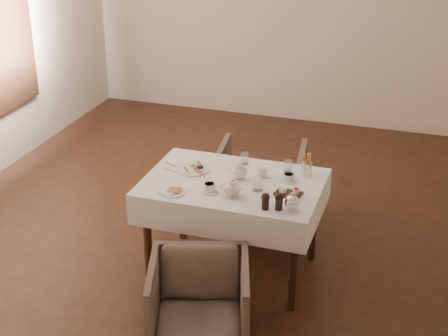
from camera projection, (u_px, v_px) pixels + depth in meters
name	position (u px, v px, depth m)	size (l,w,h in m)	color
table	(233.00, 196.00, 4.99)	(1.28, 0.88, 0.75)	black
armchair_near	(199.00, 303.00, 4.38)	(0.63, 0.65, 0.59)	#4D4339
armchair_far	(260.00, 185.00, 5.83)	(0.73, 0.75, 0.68)	#4D4339
breakfast_plate	(193.00, 169.00, 5.12)	(0.25, 0.25, 0.03)	white
side_plate	(171.00, 192.00, 4.77)	(0.19, 0.18, 0.02)	white
teapot_centre	(239.00, 171.00, 4.96)	(0.16, 0.12, 0.13)	white
teapot_front	(232.00, 188.00, 4.71)	(0.16, 0.12, 0.13)	white
creamer	(262.00, 172.00, 5.00)	(0.06, 0.06, 0.07)	white
teacup_near	(209.00, 188.00, 4.79)	(0.12, 0.12, 0.06)	white
teacup_far	(289.00, 178.00, 4.93)	(0.12, 0.12, 0.06)	white
glass_left	(244.00, 158.00, 5.21)	(0.06, 0.06, 0.09)	silver
glass_mid	(258.00, 184.00, 4.79)	(0.07, 0.07, 0.10)	silver
glass_right	(288.00, 166.00, 5.08)	(0.06, 0.06, 0.09)	silver
condiment_board	(288.00, 193.00, 4.75)	(0.20, 0.15, 0.05)	black
pepper_mill_left	(265.00, 201.00, 4.54)	(0.06, 0.06, 0.12)	black
pepper_mill_right	(279.00, 201.00, 4.53)	(0.06, 0.06, 0.12)	black
silver_pot	(292.00, 201.00, 4.52)	(0.12, 0.10, 0.13)	white
fries_cup	(307.00, 165.00, 5.02)	(0.08, 0.08, 0.17)	silver
cutlery_fork	(175.00, 166.00, 5.17)	(0.02, 0.20, 0.00)	silver
cutlery_knife	(174.00, 171.00, 5.09)	(0.02, 0.20, 0.00)	silver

